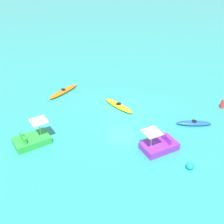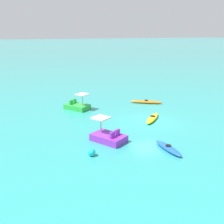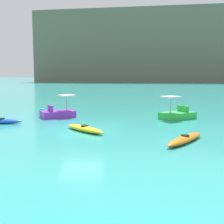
% 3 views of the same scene
% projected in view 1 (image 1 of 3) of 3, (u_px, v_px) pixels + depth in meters
% --- Properties ---
extents(ground_plane, '(600.00, 600.00, 0.00)m').
position_uv_depth(ground_plane, '(122.00, 112.00, 23.69)').
color(ground_plane, teal).
extents(kayak_blue, '(2.69, 0.65, 0.37)m').
position_uv_depth(kayak_blue, '(194.00, 123.00, 21.96)').
color(kayak_blue, blue).
rests_on(kayak_blue, ground_plane).
extents(kayak_yellow, '(2.68, 2.84, 0.37)m').
position_uv_depth(kayak_yellow, '(119.00, 106.00, 24.22)').
color(kayak_yellow, yellow).
rests_on(kayak_yellow, ground_plane).
extents(kayak_orange, '(2.56, 3.25, 0.37)m').
position_uv_depth(kayak_orange, '(63.00, 91.00, 26.45)').
color(kayak_orange, orange).
rests_on(kayak_orange, ground_plane).
extents(pedal_boat_purple, '(2.82, 2.45, 1.68)m').
position_uv_depth(pedal_boat_purple, '(159.00, 145.00, 19.38)').
color(pedal_boat_purple, purple).
rests_on(pedal_boat_purple, ground_plane).
extents(pedal_boat_green, '(2.83, 2.58, 1.68)m').
position_uv_depth(pedal_boat_green, '(32.00, 140.00, 19.91)').
color(pedal_boat_green, green).
rests_on(pedal_boat_green, ground_plane).
extents(buoy_cyan, '(0.49, 0.49, 0.49)m').
position_uv_depth(buoy_cyan, '(190.00, 166.00, 17.77)').
color(buoy_cyan, '#19B7C6').
rests_on(buoy_cyan, ground_plane).
extents(person_near_shore, '(0.45, 0.45, 0.88)m').
position_uv_depth(person_near_shore, '(222.00, 104.00, 24.01)').
color(person_near_shore, red).
rests_on(person_near_shore, ground_plane).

